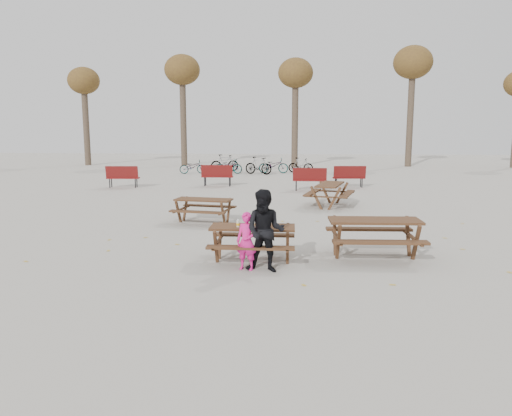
# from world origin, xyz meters

# --- Properties ---
(ground) EXTENTS (80.00, 80.00, 0.00)m
(ground) POSITION_xyz_m (0.00, 0.00, 0.00)
(ground) COLOR gray
(ground) RESTS_ON ground
(main_picnic_table) EXTENTS (1.80, 1.45, 0.78)m
(main_picnic_table) POSITION_xyz_m (0.00, 0.00, 0.59)
(main_picnic_table) COLOR #3B1F15
(main_picnic_table) RESTS_ON ground
(food_tray) EXTENTS (0.18, 0.11, 0.03)m
(food_tray) POSITION_xyz_m (0.07, -0.11, 0.79)
(food_tray) COLOR white
(food_tray) RESTS_ON main_picnic_table
(bread_roll) EXTENTS (0.14, 0.06, 0.05)m
(bread_roll) POSITION_xyz_m (0.07, -0.11, 0.83)
(bread_roll) COLOR tan
(bread_roll) RESTS_ON food_tray
(soda_bottle) EXTENTS (0.07, 0.07, 0.17)m
(soda_bottle) POSITION_xyz_m (-0.30, -0.12, 0.85)
(soda_bottle) COLOR silver
(soda_bottle) RESTS_ON main_picnic_table
(child) EXTENTS (0.49, 0.39, 1.19)m
(child) POSITION_xyz_m (-0.07, -0.64, 0.59)
(child) COLOR #E01C7F
(child) RESTS_ON ground
(adult) EXTENTS (0.90, 0.75, 1.66)m
(adult) POSITION_xyz_m (0.31, -0.73, 0.83)
(adult) COLOR black
(adult) RESTS_ON ground
(picnic_table_east) EXTENTS (2.04, 1.67, 0.86)m
(picnic_table_east) POSITION_xyz_m (2.66, 0.53, 0.43)
(picnic_table_east) COLOR #3B1F15
(picnic_table_east) RESTS_ON ground
(picnic_table_north) EXTENTS (1.88, 1.62, 0.72)m
(picnic_table_north) POSITION_xyz_m (-1.81, 4.20, 0.36)
(picnic_table_north) COLOR #3B1F15
(picnic_table_north) RESTS_ON ground
(picnic_table_far) EXTENTS (1.97, 2.24, 0.82)m
(picnic_table_far) POSITION_xyz_m (2.19, 7.55, 0.41)
(picnic_table_far) COLOR #3B1F15
(picnic_table_far) RESTS_ON ground
(park_bench_row) EXTENTS (12.13, 1.80, 1.03)m
(park_bench_row) POSITION_xyz_m (-1.16, 12.65, 0.52)
(park_bench_row) COLOR maroon
(park_bench_row) RESTS_ON ground
(bicycle_row) EXTENTS (8.12, 2.79, 1.07)m
(bicycle_row) POSITION_xyz_m (-1.98, 19.80, 0.48)
(bicycle_row) COLOR black
(bicycle_row) RESTS_ON ground
(tree_row) EXTENTS (32.17, 3.52, 8.26)m
(tree_row) POSITION_xyz_m (0.90, 25.15, 6.19)
(tree_row) COLOR #382B21
(tree_row) RESTS_ON ground
(fallen_leaves) EXTENTS (11.00, 11.00, 0.01)m
(fallen_leaves) POSITION_xyz_m (0.50, 2.50, 0.00)
(fallen_leaves) COLOR gold
(fallen_leaves) RESTS_ON ground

